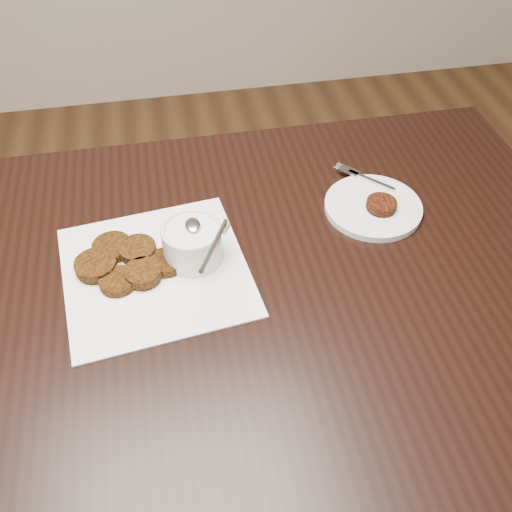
{
  "coord_description": "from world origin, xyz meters",
  "views": [
    {
      "loc": [
        0.08,
        -0.55,
        1.46
      ],
      "look_at": [
        0.2,
        0.07,
        0.8
      ],
      "focal_mm": 39.51,
      "sensor_mm": 36.0,
      "label": 1
    }
  ],
  "objects_px": {
    "napkin": "(156,271)",
    "sauce_ramekin": "(191,228)",
    "table": "(201,419)",
    "plate_with_patty": "(374,204)"
  },
  "relations": [
    {
      "from": "napkin",
      "to": "sauce_ramekin",
      "type": "height_order",
      "value": "sauce_ramekin"
    },
    {
      "from": "table",
      "to": "napkin",
      "type": "relative_size",
      "value": 4.83
    },
    {
      "from": "table",
      "to": "napkin",
      "type": "xyz_separation_m",
      "value": [
        -0.04,
        0.08,
        0.38
      ]
    },
    {
      "from": "napkin",
      "to": "sauce_ramekin",
      "type": "xyz_separation_m",
      "value": [
        0.07,
        0.02,
        0.07
      ]
    },
    {
      "from": "napkin",
      "to": "sauce_ramekin",
      "type": "distance_m",
      "value": 0.1
    },
    {
      "from": "table",
      "to": "sauce_ramekin",
      "type": "xyz_separation_m",
      "value": [
        0.03,
        0.1,
        0.45
      ]
    },
    {
      "from": "napkin",
      "to": "plate_with_patty",
      "type": "xyz_separation_m",
      "value": [
        0.42,
        0.08,
        0.01
      ]
    },
    {
      "from": "sauce_ramekin",
      "to": "plate_with_patty",
      "type": "height_order",
      "value": "sauce_ramekin"
    },
    {
      "from": "table",
      "to": "sauce_ramekin",
      "type": "height_order",
      "value": "sauce_ramekin"
    },
    {
      "from": "table",
      "to": "sauce_ramekin",
      "type": "bearing_deg",
      "value": 74.55
    }
  ]
}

